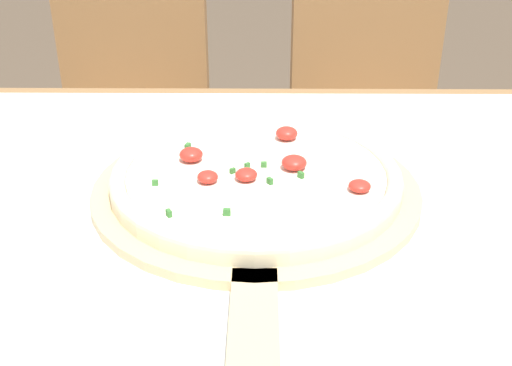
% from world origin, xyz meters
% --- Properties ---
extents(dining_table, '(1.23, 0.96, 0.75)m').
position_xyz_m(dining_table, '(0.00, 0.00, 0.65)').
color(dining_table, olive).
rests_on(dining_table, ground_plane).
extents(towel_cloth, '(1.15, 0.88, 0.00)m').
position_xyz_m(towel_cloth, '(0.00, 0.00, 0.76)').
color(towel_cloth, silver).
rests_on(towel_cloth, dining_table).
extents(pizza_peel, '(0.41, 0.61, 0.01)m').
position_xyz_m(pizza_peel, '(0.06, 0.06, 0.77)').
color(pizza_peel, '#D6B784').
rests_on(pizza_peel, towel_cloth).
extents(pizza, '(0.36, 0.36, 0.04)m').
position_xyz_m(pizza, '(0.06, 0.08, 0.78)').
color(pizza, beige).
rests_on(pizza, pizza_peel).
extents(chair_left, '(0.43, 0.43, 0.90)m').
position_xyz_m(chair_left, '(-0.27, 0.87, 0.52)').
color(chair_left, '#A37547').
rests_on(chair_left, ground_plane).
extents(chair_right, '(0.43, 0.43, 0.90)m').
position_xyz_m(chair_right, '(0.34, 0.87, 0.52)').
color(chair_right, '#A37547').
rests_on(chair_right, ground_plane).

